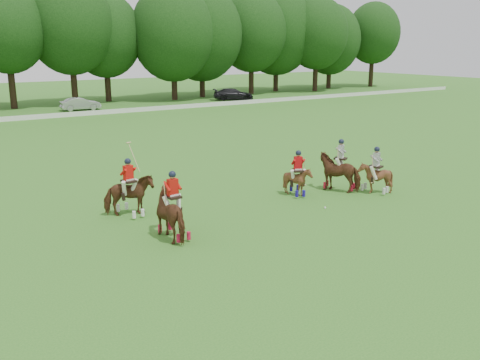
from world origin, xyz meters
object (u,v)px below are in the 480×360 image
car_mid (80,104)px  polo_stripe_a (340,172)px  polo_red_b (129,195)px  polo_stripe_b (375,177)px  polo_red_c (298,180)px  polo_red_a (173,214)px  car_right (233,94)px  polo_ball (325,208)px

car_mid → polo_stripe_a: bearing=-176.4°
polo_red_b → polo_stripe_b: polo_red_b is taller
polo_red_c → polo_stripe_a: size_ratio=0.85×
car_mid → polo_red_a: polo_red_a is taller
polo_red_b → polo_red_c: polo_red_b is taller
polo_red_b → polo_red_c: 7.66m
car_right → polo_ball: (-21.16, -39.79, -0.66)m
car_mid → polo_ball: size_ratio=44.71×
car_right → polo_stripe_a: size_ratio=1.99×
polo_stripe_a → polo_ball: bearing=-144.4°
car_mid → polo_ball: bearing=179.9°
polo_red_c → polo_stripe_a: (2.24, -0.39, 0.17)m
car_mid → polo_stripe_b: bearing=-175.0°
polo_red_a → polo_stripe_a: polo_red_a is taller
polo_ball → polo_red_b: bearing=152.8°
car_mid → car_right: 18.99m
polo_stripe_b → car_right: bearing=65.9°
car_mid → polo_red_c: (-1.83, -37.55, 0.07)m
car_right → polo_red_b: 45.90m
polo_red_c → polo_stripe_b: polo_stripe_b is taller
polo_stripe_a → polo_stripe_b: 1.63m
polo_red_a → polo_stripe_a: bearing=8.7°
polo_red_b → polo_stripe_a: (9.76, -1.84, 0.05)m
polo_ball → polo_red_a: bearing=176.7°
car_right → polo_red_c: size_ratio=2.34×
car_mid → polo_red_a: bearing=170.0°
polo_red_a → polo_stripe_a: 9.56m
polo_red_a → polo_stripe_a: size_ratio=1.00×
car_right → polo_stripe_b: polo_stripe_b is taller
polo_stripe_a → car_mid: bearing=90.6°
car_mid → polo_red_c: polo_red_c is taller
car_mid → car_right: (18.99, 0.00, 0.05)m
polo_ball → polo_stripe_a: bearing=35.6°
polo_stripe_a → polo_stripe_b: polo_stripe_a is taller
polo_red_a → polo_stripe_b: bearing=0.9°
car_mid → polo_stripe_b: polo_stripe_b is taller
polo_red_b → car_mid: bearing=75.5°
polo_stripe_a → polo_ball: (-2.58, -1.85, -0.86)m
polo_red_b → polo_ball: bearing=-27.2°
car_right → polo_stripe_b: bearing=178.7°
polo_red_b → polo_red_c: bearing=-10.9°
polo_red_a → polo_ball: 6.93m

